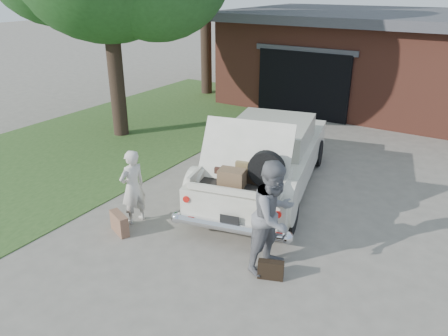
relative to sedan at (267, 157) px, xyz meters
The scene contains 8 objects.
ground 2.41m from the sedan, 91.08° to the right, with size 90.00×90.00×0.00m, color gray.
grass_strip 5.64m from the sedan, behind, with size 6.00×16.00×0.02m, color #2D4C1E.
house 9.28m from the sedan, 84.16° to the left, with size 12.80×7.80×3.30m.
sedan is the anchor object (origin of this frame).
woman_left 3.03m from the sedan, 118.86° to the right, with size 0.54×0.35×1.47m, color beige.
woman_right 2.93m from the sedan, 61.00° to the right, with size 0.90×0.70×1.85m, color slate.
suitcase_left 3.47m from the sedan, 114.64° to the right, with size 0.50×0.16×0.39m, color #8B5F46.
suitcase_right 3.30m from the sedan, 61.58° to the right, with size 0.40×0.13×0.31m, color black.
Camera 1 is at (3.95, -5.72, 4.29)m, focal length 35.00 mm.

